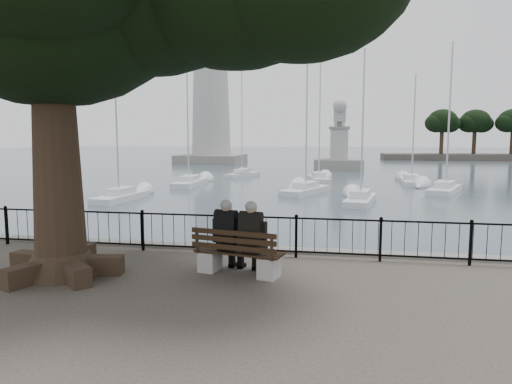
% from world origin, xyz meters
% --- Properties ---
extents(harbor, '(260.00, 260.00, 1.20)m').
position_xyz_m(harbor, '(0.00, 3.00, -0.50)').
color(harbor, slate).
rests_on(harbor, ground).
extents(railing, '(22.06, 0.06, 1.00)m').
position_xyz_m(railing, '(0.00, 2.50, 0.56)').
color(railing, black).
rests_on(railing, ground).
extents(bench, '(2.01, 0.97, 1.02)m').
position_xyz_m(bench, '(-0.10, 0.86, 0.36)').
color(bench, '#9B968E').
rests_on(bench, ground).
extents(person_left, '(0.56, 0.86, 1.62)m').
position_xyz_m(person_left, '(-0.32, 1.02, 0.74)').
color(person_left, black).
rests_on(person_left, ground).
extents(person_right, '(0.56, 0.86, 1.62)m').
position_xyz_m(person_right, '(0.24, 0.90, 0.74)').
color(person_right, black).
rests_on(person_right, ground).
extents(lighthouse, '(9.75, 9.75, 29.92)m').
position_xyz_m(lighthouse, '(-18.00, 62.00, 11.58)').
color(lighthouse, slate).
rests_on(lighthouse, ground).
extents(lion_monument, '(5.93, 5.93, 8.76)m').
position_xyz_m(lion_monument, '(2.00, 49.93, 1.19)').
color(lion_monument, slate).
rests_on(lion_monument, ground).
extents(sailboat_a, '(1.71, 5.21, 10.42)m').
position_xyz_m(sailboat_a, '(-11.57, 18.27, -0.68)').
color(sailboat_a, silver).
rests_on(sailboat_a, ground).
extents(sailboat_b, '(3.41, 5.64, 10.83)m').
position_xyz_m(sailboat_b, '(-0.27, 23.99, -0.68)').
color(sailboat_b, silver).
rests_on(sailboat_b, ground).
extents(sailboat_c, '(2.27, 5.20, 9.26)m').
position_xyz_m(sailboat_c, '(3.34, 19.60, -0.71)').
color(sailboat_c, silver).
rests_on(sailboat_c, ground).
extents(sailboat_d, '(3.53, 5.92, 10.78)m').
position_xyz_m(sailboat_d, '(9.58, 26.23, -0.69)').
color(sailboat_d, silver).
rests_on(sailboat_d, ground).
extents(sailboat_e, '(1.77, 5.76, 13.45)m').
position_xyz_m(sailboat_e, '(-10.17, 27.74, -0.62)').
color(sailboat_e, silver).
rests_on(sailboat_e, ground).
extents(sailboat_f, '(2.47, 5.40, 11.47)m').
position_xyz_m(sailboat_f, '(0.23, 33.63, -0.66)').
color(sailboat_f, silver).
rests_on(sailboat_f, ground).
extents(sailboat_g, '(1.81, 5.59, 9.40)m').
position_xyz_m(sailboat_g, '(8.16, 32.42, -0.71)').
color(sailboat_g, silver).
rests_on(sailboat_g, ground).
extents(sailboat_h, '(3.00, 4.85, 10.93)m').
position_xyz_m(sailboat_h, '(-7.71, 37.32, -0.66)').
color(sailboat_h, silver).
rests_on(sailboat_h, ground).
extents(far_shore, '(30.00, 8.60, 9.18)m').
position_xyz_m(far_shore, '(25.54, 79.46, 3.00)').
color(far_shore, '#3B342E').
rests_on(far_shore, ground).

